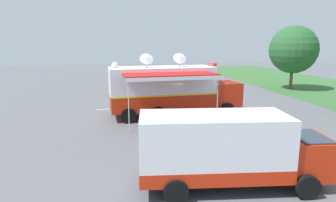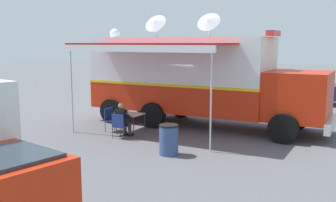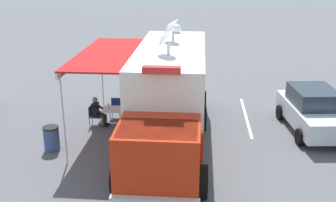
# 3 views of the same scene
# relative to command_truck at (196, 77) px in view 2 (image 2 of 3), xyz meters

# --- Properties ---
(ground_plane) EXTENTS (100.00, 100.00, 0.00)m
(ground_plane) POSITION_rel_command_truck_xyz_m (0.02, -0.75, -1.95)
(ground_plane) COLOR #5B5B60
(lot_stripe) EXTENTS (0.45, 4.80, 0.01)m
(lot_stripe) POSITION_rel_command_truck_xyz_m (-3.01, -3.14, -1.94)
(lot_stripe) COLOR silver
(lot_stripe) RESTS_ON ground
(command_truck) EXTENTS (5.37, 9.63, 4.53)m
(command_truck) POSITION_rel_command_truck_xyz_m (0.00, 0.00, 0.00)
(command_truck) COLOR red
(command_truck) RESTS_ON ground
(folding_table) EXTENTS (0.85, 0.85, 0.73)m
(folding_table) POSITION_rel_command_truck_xyz_m (2.54, -1.33, -1.27)
(folding_table) COLOR silver
(folding_table) RESTS_ON ground
(water_bottle) EXTENTS (0.07, 0.07, 0.22)m
(water_bottle) POSITION_rel_command_truck_xyz_m (2.71, -1.34, -1.11)
(water_bottle) COLOR silver
(water_bottle) RESTS_ON folding_table
(folding_chair_at_table) EXTENTS (0.51, 0.51, 0.87)m
(folding_chair_at_table) POSITION_rel_command_truck_xyz_m (3.34, -1.18, -1.43)
(folding_chair_at_table) COLOR navy
(folding_chair_at_table) RESTS_ON ground
(folding_chair_beside_table) EXTENTS (0.51, 0.51, 0.87)m
(folding_chair_beside_table) POSITION_rel_command_truck_xyz_m (2.64, -2.18, -1.43)
(folding_chair_beside_table) COLOR navy
(folding_chair_beside_table) RESTS_ON ground
(seated_responder) EXTENTS (0.68, 0.58, 1.25)m
(seated_responder) POSITION_rel_command_truck_xyz_m (3.15, -1.19, -1.30)
(seated_responder) COLOR black
(seated_responder) RESTS_ON ground
(trash_bin) EXTENTS (0.57, 0.57, 0.91)m
(trash_bin) POSITION_rel_command_truck_xyz_m (4.10, 1.30, -1.49)
(trash_bin) COLOR #384C7F
(trash_bin) RESTS_ON ground
(car_behind_truck) EXTENTS (2.18, 4.28, 1.76)m
(car_behind_truck) POSITION_rel_command_truck_xyz_m (-8.33, 1.94, -1.07)
(car_behind_truck) COLOR navy
(car_behind_truck) RESTS_ON ground
(car_far_corner) EXTENTS (2.55, 4.45, 1.76)m
(car_far_corner) POSITION_rel_command_truck_xyz_m (-5.56, -1.95, -1.07)
(car_far_corner) COLOR silver
(car_far_corner) RESTS_ON ground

